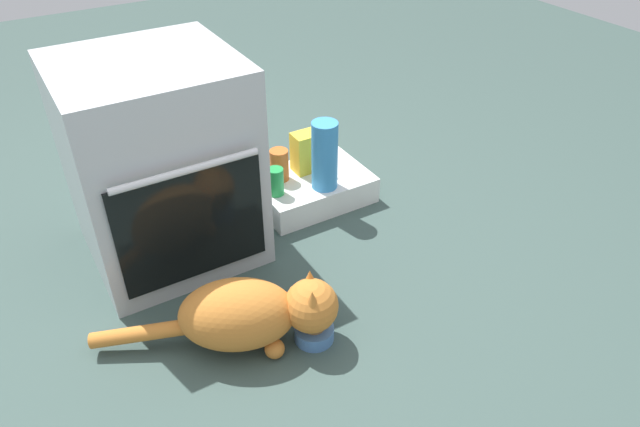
# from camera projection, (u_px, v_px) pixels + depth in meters

# --- Properties ---
(ground) EXTENTS (8.00, 8.00, 0.00)m
(ground) POSITION_uv_depth(u_px,v_px,m) (218.00, 325.00, 2.00)
(ground) COLOR #384C47
(oven) EXTENTS (0.61, 0.63, 0.78)m
(oven) POSITION_uv_depth(u_px,v_px,m) (160.00, 163.00, 2.12)
(oven) COLOR #B7BABF
(oven) RESTS_ON ground
(pantry_cabinet) EXTENTS (0.49, 0.35, 0.12)m
(pantry_cabinet) POSITION_uv_depth(u_px,v_px,m) (312.00, 188.00, 2.59)
(pantry_cabinet) COLOR white
(pantry_cabinet) RESTS_ON ground
(food_bowl) EXTENTS (0.13, 0.13, 0.08)m
(food_bowl) POSITION_uv_depth(u_px,v_px,m) (314.00, 331.00, 1.93)
(food_bowl) COLOR #4C7AB7
(food_bowl) RESTS_ON ground
(cat) EXTENTS (0.74, 0.42, 0.26)m
(cat) POSITION_uv_depth(u_px,v_px,m) (251.00, 313.00, 1.86)
(cat) COLOR #C6752D
(cat) RESTS_ON ground
(soda_can) EXTENTS (0.07, 0.07, 0.12)m
(soda_can) POSITION_uv_depth(u_px,v_px,m) (276.00, 182.00, 2.41)
(soda_can) COLOR green
(soda_can) RESTS_ON pantry_cabinet
(water_bottle) EXTENTS (0.11, 0.11, 0.30)m
(water_bottle) POSITION_uv_depth(u_px,v_px,m) (325.00, 156.00, 2.40)
(water_bottle) COLOR #388CD1
(water_bottle) RESTS_ON pantry_cabinet
(sauce_jar) EXTENTS (0.08, 0.08, 0.14)m
(sauce_jar) POSITION_uv_depth(u_px,v_px,m) (279.00, 165.00, 2.50)
(sauce_jar) COLOR #D16023
(sauce_jar) RESTS_ON pantry_cabinet
(snack_bag) EXTENTS (0.12, 0.09, 0.18)m
(snack_bag) POSITION_uv_depth(u_px,v_px,m) (306.00, 152.00, 2.55)
(snack_bag) COLOR yellow
(snack_bag) RESTS_ON pantry_cabinet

